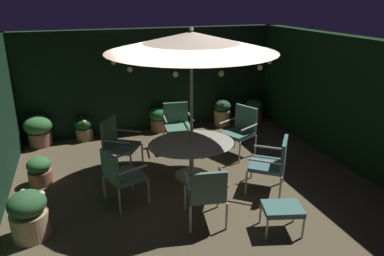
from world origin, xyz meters
TOP-DOWN VIEW (x-y plane):
  - ground_plane at (0.00, 0.00)m, footprint 6.89×6.59m
  - hedge_backdrop_rear at (0.00, 3.14)m, footprint 6.89×0.30m
  - hedge_backdrop_right at (3.30, 0.00)m, footprint 0.30×6.59m
  - patio_dining_table at (0.07, 0.25)m, footprint 1.61×1.32m
  - patio_umbrella at (0.07, 0.25)m, footprint 2.89×2.89m
  - patio_chair_north at (1.24, -0.66)m, footprint 0.86×0.86m
  - patio_chair_northeast at (1.41, 0.89)m, footprint 0.78×0.79m
  - patio_chair_east at (0.23, 1.73)m, footprint 0.68×0.69m
  - patio_chair_southeast at (-1.19, 1.05)m, footprint 0.82×0.83m
  - patio_chair_south at (-1.33, -0.24)m, footprint 0.72×0.74m
  - patio_chair_southwest at (-0.20, -1.21)m, footprint 0.67×0.70m
  - ottoman_footrest at (0.77, -1.72)m, footprint 0.64×0.54m
  - potted_plant_front_corner at (-2.75, 2.79)m, footprint 0.63×0.63m
  - potted_plant_back_center at (1.76, 2.66)m, footprint 0.43×0.43m
  - potted_plant_back_right at (-2.66, -0.68)m, footprint 0.52×0.52m
  - potted_plant_right_near at (-2.63, 0.89)m, footprint 0.42×0.42m
  - potted_plant_right_far at (-1.77, 2.81)m, footprint 0.41×0.41m
  - potted_plant_left_near at (0.07, 2.82)m, footprint 0.50×0.50m
  - potted_plant_back_left at (2.68, 2.64)m, footprint 0.48×0.48m

SIDE VIEW (x-z plane):
  - ground_plane at x=0.00m, z-range -0.02..0.00m
  - potted_plant_right_near at x=-2.63m, z-range 0.00..0.53m
  - potted_plant_right_far at x=-1.77m, z-range 0.01..0.56m
  - potted_plant_back_left at x=2.68m, z-range 0.01..0.64m
  - potted_plant_left_near at x=0.07m, z-range 0.03..0.64m
  - potted_plant_back_center at x=1.76m, z-range 0.00..0.68m
  - ottoman_footrest at x=0.77m, z-range 0.15..0.56m
  - potted_plant_back_right at x=-2.66m, z-range 0.00..0.72m
  - potted_plant_front_corner at x=-2.75m, z-range 0.03..0.75m
  - patio_chair_north at x=1.24m, z-range 0.07..1.05m
  - patio_chair_south at x=-1.33m, z-range 0.09..1.03m
  - patio_dining_table at x=0.07m, z-range 0.21..0.91m
  - patio_chair_southwest at x=-0.20m, z-range 0.09..1.04m
  - patio_chair_east at x=0.23m, z-range 0.08..1.06m
  - patio_chair_southeast at x=-1.19m, z-range 0.07..1.10m
  - patio_chair_northeast at x=1.41m, z-range 0.08..1.12m
  - hedge_backdrop_rear at x=0.00m, z-range 0.00..2.52m
  - hedge_backdrop_right at x=3.30m, z-range 0.00..2.52m
  - patio_umbrella at x=0.07m, z-range 1.14..3.89m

